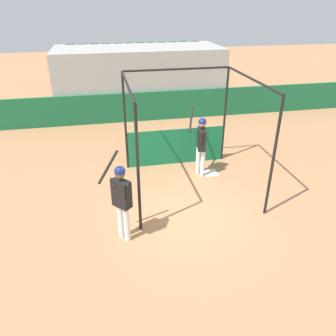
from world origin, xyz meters
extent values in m
plane|color=#A8754C|center=(0.00, 0.00, 0.00)|extent=(60.00, 60.00, 0.00)
cube|color=#196038|center=(0.00, 7.36, 0.64)|extent=(24.00, 0.12, 1.28)
cube|color=#9E9E99|center=(0.00, 9.02, 1.47)|extent=(7.60, 3.20, 2.93)
cube|color=#195B33|center=(-3.03, 7.82, 1.33)|extent=(0.45, 0.40, 0.10)
cube|color=#195B33|center=(-3.03, 8.00, 1.56)|extent=(0.45, 0.06, 0.40)
cube|color=#195B33|center=(-2.48, 7.82, 1.33)|extent=(0.45, 0.40, 0.10)
cube|color=#195B33|center=(-2.48, 8.00, 1.56)|extent=(0.45, 0.06, 0.40)
cube|color=#195B33|center=(-1.93, 7.82, 1.33)|extent=(0.45, 0.40, 0.10)
cube|color=#195B33|center=(-1.93, 8.00, 1.56)|extent=(0.45, 0.06, 0.40)
cube|color=#195B33|center=(-1.38, 7.82, 1.33)|extent=(0.45, 0.40, 0.10)
cube|color=#195B33|center=(-1.38, 8.00, 1.56)|extent=(0.45, 0.06, 0.40)
cube|color=#195B33|center=(-0.83, 7.82, 1.33)|extent=(0.45, 0.40, 0.10)
cube|color=#195B33|center=(-0.83, 8.00, 1.56)|extent=(0.45, 0.06, 0.40)
cube|color=#195B33|center=(-0.28, 7.82, 1.33)|extent=(0.45, 0.40, 0.10)
cube|color=#195B33|center=(-0.28, 8.00, 1.56)|extent=(0.45, 0.06, 0.40)
cube|color=#195B33|center=(0.27, 7.82, 1.33)|extent=(0.45, 0.40, 0.10)
cube|color=#195B33|center=(0.27, 8.00, 1.56)|extent=(0.45, 0.06, 0.40)
cube|color=#195B33|center=(0.83, 7.82, 1.33)|extent=(0.45, 0.40, 0.10)
cube|color=#195B33|center=(0.83, 8.00, 1.56)|extent=(0.45, 0.06, 0.40)
cube|color=#195B33|center=(1.38, 7.82, 1.33)|extent=(0.45, 0.40, 0.10)
cube|color=#195B33|center=(1.38, 8.00, 1.56)|extent=(0.45, 0.06, 0.40)
cube|color=#195B33|center=(1.92, 7.82, 1.33)|extent=(0.45, 0.40, 0.10)
cube|color=#195B33|center=(1.92, 8.00, 1.56)|extent=(0.45, 0.06, 0.40)
cube|color=#195B33|center=(2.47, 7.82, 1.33)|extent=(0.45, 0.40, 0.10)
cube|color=#195B33|center=(2.47, 8.00, 1.56)|extent=(0.45, 0.06, 0.40)
cube|color=#195B33|center=(3.03, 7.82, 1.33)|extent=(0.45, 0.40, 0.10)
cube|color=#195B33|center=(3.03, 8.00, 1.56)|extent=(0.45, 0.06, 0.40)
cube|color=#195B33|center=(-3.03, 8.62, 1.73)|extent=(0.45, 0.40, 0.10)
cube|color=#195B33|center=(-3.03, 8.80, 1.96)|extent=(0.45, 0.06, 0.40)
cube|color=#195B33|center=(-2.48, 8.62, 1.73)|extent=(0.45, 0.40, 0.10)
cube|color=#195B33|center=(-2.48, 8.80, 1.96)|extent=(0.45, 0.06, 0.40)
cube|color=#195B33|center=(-1.93, 8.62, 1.73)|extent=(0.45, 0.40, 0.10)
cube|color=#195B33|center=(-1.93, 8.80, 1.96)|extent=(0.45, 0.06, 0.40)
cube|color=#195B33|center=(-1.38, 8.62, 1.73)|extent=(0.45, 0.40, 0.10)
cube|color=#195B33|center=(-1.38, 8.80, 1.96)|extent=(0.45, 0.06, 0.40)
cube|color=#195B33|center=(-0.83, 8.62, 1.73)|extent=(0.45, 0.40, 0.10)
cube|color=#195B33|center=(-0.83, 8.80, 1.96)|extent=(0.45, 0.06, 0.40)
cube|color=#195B33|center=(-0.28, 8.62, 1.73)|extent=(0.45, 0.40, 0.10)
cube|color=#195B33|center=(-0.28, 8.80, 1.96)|extent=(0.45, 0.06, 0.40)
cube|color=#195B33|center=(0.27, 8.62, 1.73)|extent=(0.45, 0.40, 0.10)
cube|color=#195B33|center=(0.27, 8.80, 1.96)|extent=(0.45, 0.06, 0.40)
cube|color=#195B33|center=(0.83, 8.62, 1.73)|extent=(0.45, 0.40, 0.10)
cube|color=#195B33|center=(0.83, 8.80, 1.96)|extent=(0.45, 0.06, 0.40)
cube|color=#195B33|center=(1.38, 8.62, 1.73)|extent=(0.45, 0.40, 0.10)
cube|color=#195B33|center=(1.38, 8.80, 1.96)|extent=(0.45, 0.06, 0.40)
cube|color=#195B33|center=(1.92, 8.62, 1.73)|extent=(0.45, 0.40, 0.10)
cube|color=#195B33|center=(1.92, 8.80, 1.96)|extent=(0.45, 0.06, 0.40)
cube|color=#195B33|center=(2.47, 8.62, 1.73)|extent=(0.45, 0.40, 0.10)
cube|color=#195B33|center=(2.47, 8.80, 1.96)|extent=(0.45, 0.06, 0.40)
cube|color=#195B33|center=(3.03, 8.62, 1.73)|extent=(0.45, 0.40, 0.10)
cube|color=#195B33|center=(3.03, 8.80, 1.96)|extent=(0.45, 0.06, 0.40)
cube|color=#195B33|center=(-3.03, 9.42, 2.13)|extent=(0.45, 0.40, 0.10)
cube|color=#195B33|center=(-3.03, 9.60, 2.36)|extent=(0.45, 0.06, 0.40)
cube|color=#195B33|center=(-2.48, 9.42, 2.13)|extent=(0.45, 0.40, 0.10)
cube|color=#195B33|center=(-2.48, 9.60, 2.36)|extent=(0.45, 0.06, 0.40)
cube|color=#195B33|center=(-1.93, 9.42, 2.13)|extent=(0.45, 0.40, 0.10)
cube|color=#195B33|center=(-1.93, 9.60, 2.36)|extent=(0.45, 0.06, 0.40)
cube|color=#195B33|center=(-1.38, 9.42, 2.13)|extent=(0.45, 0.40, 0.10)
cube|color=#195B33|center=(-1.38, 9.60, 2.36)|extent=(0.45, 0.06, 0.40)
cube|color=#195B33|center=(-0.83, 9.42, 2.13)|extent=(0.45, 0.40, 0.10)
cube|color=#195B33|center=(-0.83, 9.60, 2.36)|extent=(0.45, 0.06, 0.40)
cube|color=#195B33|center=(-0.28, 9.42, 2.13)|extent=(0.45, 0.40, 0.10)
cube|color=#195B33|center=(-0.28, 9.60, 2.36)|extent=(0.45, 0.06, 0.40)
cube|color=#195B33|center=(0.27, 9.42, 2.13)|extent=(0.45, 0.40, 0.10)
cube|color=#195B33|center=(0.27, 9.60, 2.36)|extent=(0.45, 0.06, 0.40)
cube|color=#195B33|center=(0.83, 9.42, 2.13)|extent=(0.45, 0.40, 0.10)
cube|color=#195B33|center=(0.83, 9.60, 2.36)|extent=(0.45, 0.06, 0.40)
cube|color=#195B33|center=(1.38, 9.42, 2.13)|extent=(0.45, 0.40, 0.10)
cube|color=#195B33|center=(1.38, 9.60, 2.36)|extent=(0.45, 0.06, 0.40)
cube|color=#195B33|center=(1.92, 9.42, 2.13)|extent=(0.45, 0.40, 0.10)
cube|color=#195B33|center=(1.92, 9.60, 2.36)|extent=(0.45, 0.06, 0.40)
cube|color=#195B33|center=(2.47, 9.42, 2.13)|extent=(0.45, 0.40, 0.10)
cube|color=#195B33|center=(2.47, 9.60, 2.36)|extent=(0.45, 0.06, 0.40)
cube|color=#195B33|center=(3.03, 9.42, 2.13)|extent=(0.45, 0.40, 0.10)
cube|color=#195B33|center=(3.03, 9.60, 2.36)|extent=(0.45, 0.06, 0.40)
cube|color=#195B33|center=(-3.03, 10.22, 2.53)|extent=(0.45, 0.40, 0.10)
cube|color=#195B33|center=(-3.03, 10.40, 2.76)|extent=(0.45, 0.06, 0.40)
cube|color=#195B33|center=(-2.48, 10.22, 2.53)|extent=(0.45, 0.40, 0.10)
cube|color=#195B33|center=(-2.48, 10.40, 2.76)|extent=(0.45, 0.06, 0.40)
cube|color=#195B33|center=(-1.93, 10.22, 2.53)|extent=(0.45, 0.40, 0.10)
cube|color=#195B33|center=(-1.93, 10.40, 2.76)|extent=(0.45, 0.06, 0.40)
cube|color=#195B33|center=(-1.38, 10.22, 2.53)|extent=(0.45, 0.40, 0.10)
cube|color=#195B33|center=(-1.38, 10.40, 2.76)|extent=(0.45, 0.06, 0.40)
cube|color=#195B33|center=(-0.83, 10.22, 2.53)|extent=(0.45, 0.40, 0.10)
cube|color=#195B33|center=(-0.83, 10.40, 2.76)|extent=(0.45, 0.06, 0.40)
cube|color=#195B33|center=(-0.28, 10.22, 2.53)|extent=(0.45, 0.40, 0.10)
cube|color=#195B33|center=(-0.28, 10.40, 2.76)|extent=(0.45, 0.06, 0.40)
cube|color=#195B33|center=(0.27, 10.22, 2.53)|extent=(0.45, 0.40, 0.10)
cube|color=#195B33|center=(0.27, 10.40, 2.76)|extent=(0.45, 0.06, 0.40)
cube|color=#195B33|center=(0.83, 10.22, 2.53)|extent=(0.45, 0.40, 0.10)
cube|color=#195B33|center=(0.83, 10.40, 2.76)|extent=(0.45, 0.06, 0.40)
cube|color=#195B33|center=(1.38, 10.22, 2.53)|extent=(0.45, 0.40, 0.10)
cube|color=#195B33|center=(1.38, 10.40, 2.76)|extent=(0.45, 0.06, 0.40)
cube|color=#195B33|center=(1.92, 10.22, 2.53)|extent=(0.45, 0.40, 0.10)
cube|color=#195B33|center=(1.92, 10.40, 2.76)|extent=(0.45, 0.06, 0.40)
cube|color=#195B33|center=(2.47, 10.22, 2.53)|extent=(0.45, 0.40, 0.10)
cube|color=#195B33|center=(2.47, 10.40, 2.76)|extent=(0.45, 0.06, 0.40)
cube|color=#195B33|center=(3.03, 10.22, 2.53)|extent=(0.45, 0.40, 0.10)
cube|color=#195B33|center=(3.03, 10.40, 2.76)|extent=(0.45, 0.06, 0.40)
cylinder|color=black|center=(-1.19, -0.35, 1.53)|extent=(0.07, 0.07, 3.07)
cylinder|color=black|center=(2.02, -0.35, 1.53)|extent=(0.07, 0.07, 3.07)
cylinder|color=black|center=(-1.19, 2.92, 1.53)|extent=(0.07, 0.07, 3.07)
cylinder|color=black|center=(2.02, 2.92, 1.53)|extent=(0.07, 0.07, 3.07)
cylinder|color=black|center=(-1.19, 1.29, 3.07)|extent=(0.06, 3.27, 0.06)
cylinder|color=black|center=(2.02, 1.29, 3.07)|extent=(0.06, 3.27, 0.06)
cylinder|color=black|center=(0.42, 2.92, 3.07)|extent=(3.21, 0.06, 0.06)
cube|color=#14663D|center=(0.42, 2.90, 0.60)|extent=(3.14, 0.03, 1.20)
cube|color=white|center=(1.32, 1.99, 0.01)|extent=(0.44, 0.44, 0.02)
cylinder|color=white|center=(1.01, 1.87, 0.44)|extent=(0.15, 0.15, 0.88)
cylinder|color=white|center=(0.94, 2.11, 0.44)|extent=(0.15, 0.15, 0.88)
cube|color=black|center=(0.97, 1.99, 1.20)|extent=(0.30, 0.52, 0.63)
sphere|color=#A37556|center=(0.97, 1.99, 1.68)|extent=(0.22, 0.22, 0.22)
sphere|color=navy|center=(0.97, 1.99, 1.73)|extent=(0.23, 0.23, 0.23)
cylinder|color=black|center=(0.89, 1.75, 1.34)|extent=(0.08, 0.08, 0.34)
cylinder|color=black|center=(0.98, 2.25, 1.34)|extent=(0.08, 0.08, 0.34)
cylinder|color=black|center=(0.73, 2.32, 1.71)|extent=(0.32, 0.72, 0.55)
sphere|color=black|center=(1.06, 2.20, 1.46)|extent=(0.08, 0.08, 0.08)
cylinder|color=white|center=(-1.53, -0.69, 0.45)|extent=(0.18, 0.18, 0.89)
cylinder|color=white|center=(-1.66, -0.55, 0.45)|extent=(0.18, 0.18, 0.89)
cube|color=black|center=(-1.59, -0.62, 1.21)|extent=(0.44, 0.46, 0.63)
sphere|color=brown|center=(-1.59, -0.62, 1.70)|extent=(0.22, 0.22, 0.22)
sphere|color=navy|center=(-1.59, -0.62, 1.75)|extent=(0.23, 0.23, 0.23)
cylinder|color=black|center=(-1.47, -0.81, 1.35)|extent=(0.10, 0.10, 0.35)
cylinder|color=black|center=(-1.77, -0.49, 1.35)|extent=(0.10, 0.10, 0.35)
cylinder|color=black|center=(-1.82, -0.37, 1.74)|extent=(0.51, 0.21, 0.71)
sphere|color=black|center=(-1.75, -0.60, 1.41)|extent=(0.08, 0.08, 0.08)
camera|label=1|loc=(-1.81, -6.64, 4.94)|focal=35.00mm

